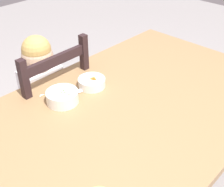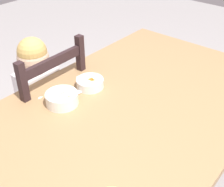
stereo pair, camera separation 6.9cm
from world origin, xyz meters
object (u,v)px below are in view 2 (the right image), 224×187
Objects in this scene: bowl_of_peas at (62,98)px; spoon at (81,90)px; dining_chair at (45,117)px; child_figure at (42,93)px; bowl_of_carrots at (90,83)px; dining_table at (132,117)px.

spoon is at bearing 4.56° from bowl_of_peas.
spoon is (0.04, -0.29, 0.30)m from dining_chair.
child_figure is 0.34m from bowl_of_carrots.
spoon is at bearing -81.56° from child_figure.
dining_table is 10.42× the size of bowl_of_peas.
bowl_of_carrots is (0.19, 0.00, -0.01)m from bowl_of_peas.
spoon is at bearing 108.40° from dining_table.
spoon is at bearing -81.92° from dining_chair.
dining_chair is at bearing 103.04° from dining_table.
bowl_of_carrots is at bearing 0.01° from bowl_of_peas.
bowl_of_carrots is at bearing 97.55° from dining_table.
dining_chair is at bearing 98.08° from spoon.
dining_table is 11.41× the size of bowl_of_carrots.
bowl_of_peas is (-0.22, 0.24, 0.12)m from dining_table.
bowl_of_peas is 1.10× the size of bowl_of_carrots.
dining_chair reaches higher than bowl_of_carrots.
bowl_of_carrots reaches higher than spoon.
child_figure reaches higher than dining_chair.
dining_table is 0.55m from child_figure.
bowl_of_carrots reaches higher than dining_table.
bowl_of_peas is 0.19m from bowl_of_carrots.
bowl_of_peas reaches higher than bowl_of_carrots.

